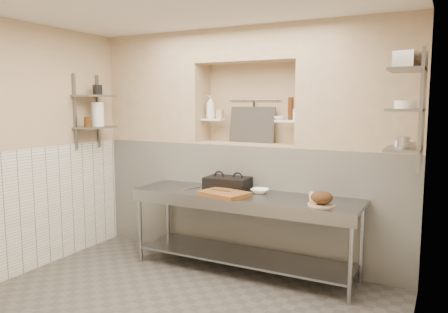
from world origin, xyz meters
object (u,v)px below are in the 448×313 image
Objects in this scene: cutting_board at (224,194)px; bread_loaf at (322,198)px; bowl_alcove at (280,118)px; jug_left at (98,114)px; rolling_pin at (312,199)px; panini_press at (228,183)px; bottle_soap at (211,107)px; mixing_bowl at (260,191)px; prep_table at (243,217)px.

bread_loaf is (1.07, 0.04, 0.06)m from cutting_board.
bowl_alcove is 0.45× the size of jug_left.
jug_left is at bearing -164.06° from bowl_alcove.
jug_left is (-2.82, -0.08, 0.83)m from rolling_pin.
cutting_board is 1.15m from bowl_alcove.
bottle_soap reaches higher than panini_press.
rolling_pin is (0.65, -0.15, 0.01)m from mixing_bowl.
bread_loaf is (0.13, -0.13, 0.05)m from rolling_pin.
rolling_pin is 2.94m from jug_left.
rolling_pin reaches higher than prep_table.
bowl_alcove is (0.21, 0.56, 1.09)m from prep_table.
bottle_soap is (-0.57, 0.72, 0.94)m from cutting_board.
bowl_alcove is at bearing 32.03° from panini_press.
prep_table is 8.46× the size of jug_left.
panini_press is at bearing 110.36° from cutting_board.
jug_left is (-1.31, -0.63, -0.09)m from bottle_soap.
panini_press is (-0.30, 0.21, 0.33)m from prep_table.
bottle_soap is (-0.86, 0.41, 0.93)m from mixing_bowl.
bowl_alcove reaches higher than panini_press.
prep_table is at bearing 179.71° from rolling_pin.
bottle_soap is 0.94m from bowl_alcove.
prep_table is 1.52m from bottle_soap.
mixing_bowl reaches higher than prep_table.
cutting_board is at bearing -51.68° from bottle_soap.
bread_loaf is at bearing 2.03° from cutting_board.
bowl_alcove is (-0.71, 0.69, 0.75)m from bread_loaf.
cutting_board is at bearing -2.65° from jug_left.
jug_left reaches higher than prep_table.
cutting_board is 1.18× the size of rolling_pin.
jug_left is (-2.24, -0.64, 0.03)m from bowl_alcove.
rolling_pin is (1.08, -0.22, -0.04)m from panini_press.
panini_press is at bearing -145.56° from bowl_alcove.
bread_loaf is (1.21, -0.34, 0.01)m from panini_press.
jug_left is at bearing -174.08° from mixing_bowl.
jug_left reaches higher than mixing_bowl.
panini_press is at bearing -38.40° from bottle_soap.
mixing_bowl is at bearing 5.92° from jug_left.
jug_left reaches higher than bread_loaf.
bowl_alcove reaches higher than rolling_pin.
prep_table is at bearing -37.30° from bottle_soap.
bottle_soap is at bearing -179.53° from bowl_alcove.
rolling_pin is at bearing -12.87° from mixing_bowl.
mixing_bowl is at bearing 160.57° from bread_loaf.
mixing_bowl is at bearing 46.82° from cutting_board.
cutting_board is at bearing -133.18° from mixing_bowl.
panini_press is 1.04m from bottle_soap.
rolling_pin is 0.19m from bread_loaf.
mixing_bowl is 1.34m from bottle_soap.
bread_loaf is at bearing -8.08° from prep_table.
bowl_alcove is at bearing 135.69° from rolling_pin.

